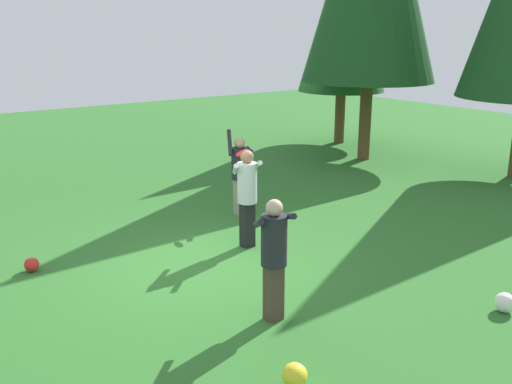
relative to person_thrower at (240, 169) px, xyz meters
The scene contains 9 objects.
ground_plane 2.85m from the person_thrower, 48.04° to the right, with size 40.00×40.00×0.00m, color #2D6B28.
person_thrower is the anchor object (origin of this frame).
person_catcher 1.87m from the person_thrower, 30.71° to the right, with size 0.75×0.72×1.74m.
person_bystander 4.54m from the person_thrower, 29.10° to the right, with size 0.73×0.70×1.66m.
frisbee 0.59m from the person_thrower, 27.28° to the right, with size 0.34×0.33×0.14m.
ball_white 5.74m from the person_thrower, ahead, with size 0.27×0.27×0.27m, color white.
ball_yellow 6.10m from the person_thrower, 29.12° to the right, with size 0.28×0.28×0.28m, color yellow.
ball_red 4.46m from the person_thrower, 83.83° to the right, with size 0.23×0.23×0.23m, color red.
tree_far_left 8.90m from the person_thrower, 121.63° to the left, with size 2.82×2.82×6.74m.
Camera 1 is at (7.58, -4.46, 3.74)m, focal length 40.31 mm.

